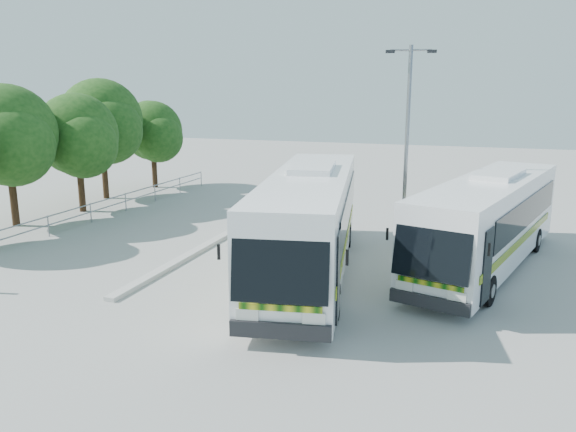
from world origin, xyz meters
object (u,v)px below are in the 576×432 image
at_px(tree_far_b, 8,134).
at_px(lamppost, 407,138).
at_px(tree_far_e, 153,131).
at_px(tree_far_d, 102,120).
at_px(tree_far_c, 78,135).
at_px(coach_adjacent, 488,220).
at_px(coach_main, 309,220).

bearing_deg(tree_far_b, lamppost, 8.73).
bearing_deg(tree_far_e, tree_far_b, -91.83).
bearing_deg(tree_far_e, tree_far_d, -98.63).
distance_m(tree_far_b, tree_far_d, 7.61).
distance_m(tree_far_c, tree_far_e, 8.22).
xyz_separation_m(tree_far_c, lamppost, (17.74, -1.04, 0.40)).
xyz_separation_m(tree_far_c, coach_adjacent, (21.19, -3.39, -2.40)).
distance_m(tree_far_c, tree_far_d, 3.93).
xyz_separation_m(tree_far_b, tree_far_c, (0.89, 3.90, -0.31)).
distance_m(tree_far_e, coach_adjacent, 24.68).
xyz_separation_m(tree_far_e, coach_adjacent, (21.69, -11.59, -2.03)).
bearing_deg(tree_far_d, coach_main, -31.35).
relative_size(tree_far_e, coach_main, 0.44).
xyz_separation_m(tree_far_e, lamppost, (18.25, -9.24, 0.77)).
height_order(tree_far_e, lamppost, lamppost).
bearing_deg(tree_far_c, tree_far_e, 93.54).
relative_size(tree_far_b, coach_main, 0.51).
distance_m(tree_far_b, lamppost, 18.85).
relative_size(tree_far_d, coach_adjacent, 0.59).
bearing_deg(tree_far_b, tree_far_e, 88.17).
bearing_deg(lamppost, tree_far_b, 174.27).
distance_m(coach_main, coach_adjacent, 6.77).
distance_m(tree_far_b, tree_far_e, 12.13).
distance_m(coach_adjacent, lamppost, 5.02).
bearing_deg(tree_far_e, tree_far_c, -86.46).
height_order(tree_far_d, coach_adjacent, tree_far_d).
relative_size(coach_main, coach_adjacent, 1.09).
relative_size(tree_far_c, coach_adjacent, 0.52).
relative_size(tree_far_c, tree_far_d, 0.88).
xyz_separation_m(tree_far_d, tree_far_e, (0.68, 4.50, -0.93)).
distance_m(tree_far_d, lamppost, 19.52).
relative_size(coach_main, lamppost, 1.60).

